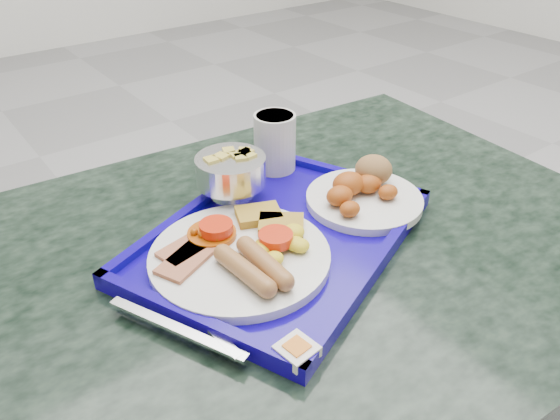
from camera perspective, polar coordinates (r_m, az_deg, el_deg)
name	(u,v)px	position (r m, az deg, el deg)	size (l,w,h in m)	color
floor	(347,243)	(1.95, 7.00, -3.44)	(6.00, 6.00, 0.00)	gray
table	(261,347)	(0.86, -1.97, -14.11)	(1.16, 0.82, 0.69)	gray
tray	(280,237)	(0.76, 0.00, -2.87)	(0.49, 0.43, 0.02)	#100392
main_plate	(245,251)	(0.71, -3.71, -4.33)	(0.23, 0.23, 0.04)	silver
bread_plate	(364,191)	(0.83, 8.73, 2.02)	(0.18, 0.18, 0.06)	silver
fruit_bowl	(231,171)	(0.82, -5.12, 4.10)	(0.11, 0.11, 0.07)	silver
juice_cup	(275,140)	(0.90, -0.54, 7.28)	(0.07, 0.07, 0.10)	silver
spoon	(175,286)	(0.68, -10.89, -7.76)	(0.03, 0.19, 0.01)	silver
knife	(176,328)	(0.63, -10.82, -12.01)	(0.01, 0.18, 0.00)	silver
jam_packet	(297,351)	(0.59, 1.76, -14.50)	(0.04, 0.04, 0.02)	white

